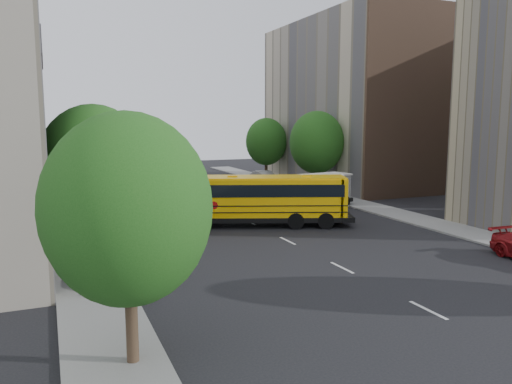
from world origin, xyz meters
TOP-DOWN VIEW (x-y plane):
  - ground at (0.00, 0.00)m, footprint 120.00×120.00m
  - sidewalk_left at (-11.50, 5.00)m, footprint 3.00×80.00m
  - sidewalk_right at (11.50, 5.00)m, footprint 3.00×80.00m
  - lane_markings at (0.00, 10.00)m, footprint 0.15×64.00m
  - building_right_far at (18.00, 20.00)m, footprint 10.00×22.00m
  - building_right_sidewall at (18.00, 9.00)m, footprint 10.10×0.30m
  - street_tree_0 at (-11.00, -14.00)m, footprint 4.80×4.80m
  - street_tree_1 at (-11.00, -4.00)m, footprint 5.12×5.12m
  - street_tree_2 at (-11.00, 14.00)m, footprint 4.99×4.99m
  - street_tree_4 at (11.00, 14.00)m, footprint 5.25×5.25m
  - street_tree_5 at (11.00, 26.00)m, footprint 4.86×4.86m
  - school_bus at (0.26, 2.76)m, footprint 12.45×7.05m
  - safari_truck at (7.35, 7.51)m, footprint 6.75×3.51m
  - parked_car_0 at (-9.60, -6.78)m, footprint 1.67×3.98m
  - parked_car_1 at (-8.80, 8.18)m, footprint 1.70×4.77m
  - parked_car_2 at (-9.60, 23.15)m, footprint 2.66×5.03m
  - parked_car_4 at (9.42, 11.03)m, footprint 1.80×4.20m
  - parked_car_5 at (9.60, 23.20)m, footprint 1.88×4.74m

SIDE VIEW (x-z plane):
  - ground at x=0.00m, z-range 0.00..0.00m
  - lane_markings at x=0.00m, z-range 0.00..0.01m
  - sidewalk_left at x=-11.50m, z-range 0.00..0.12m
  - sidewalk_right at x=11.50m, z-range 0.00..0.12m
  - parked_car_0 at x=-9.60m, z-range 0.00..1.34m
  - parked_car_2 at x=-9.60m, z-range 0.00..1.35m
  - parked_car_4 at x=9.42m, z-range 0.00..1.41m
  - parked_car_5 at x=9.60m, z-range 0.00..1.53m
  - parked_car_1 at x=-8.80m, z-range 0.00..1.57m
  - safari_truck at x=7.35m, z-range 0.08..2.84m
  - school_bus at x=0.26m, z-range 0.20..3.67m
  - street_tree_0 at x=-11.00m, z-range 0.94..8.35m
  - street_tree_5 at x=11.00m, z-range 0.95..8.46m
  - street_tree_2 at x=-11.00m, z-range 0.97..8.68m
  - street_tree_1 at x=-11.00m, z-range 1.00..8.90m
  - street_tree_4 at x=11.00m, z-range 1.02..9.13m
  - building_right_far at x=18.00m, z-range 0.00..18.00m
  - building_right_sidewall at x=18.00m, z-range 0.00..18.00m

